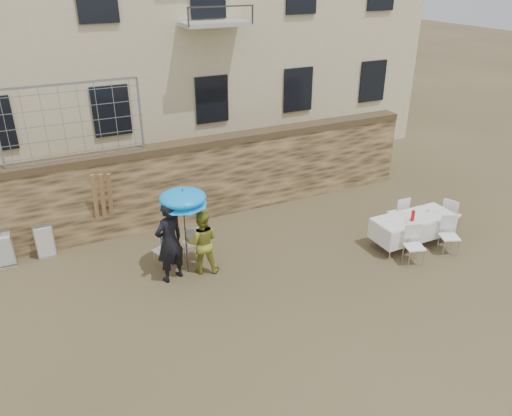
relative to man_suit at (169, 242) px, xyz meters
name	(u,v)px	position (x,y,z in m)	size (l,w,h in m)	color
ground	(285,317)	(1.65, -2.32, -0.96)	(80.00, 80.00, 0.00)	brown
stone_wall	(198,180)	(1.65, 2.68, 0.14)	(13.00, 0.50, 2.20)	brown
chain_link_fence	(72,123)	(-1.35, 2.68, 2.14)	(3.20, 0.06, 1.80)	gray
man_suit	(169,242)	(0.00, 0.00, 0.00)	(0.70, 0.46, 1.93)	black
woman_dress	(202,242)	(0.75, 0.00, -0.20)	(0.74, 0.58, 1.53)	gold
umbrella	(183,201)	(0.40, 0.10, 0.87)	(1.07, 1.07, 1.95)	#3F3F44
couple_chair_left	(164,249)	(0.00, 0.55, -0.48)	(0.48, 0.48, 0.96)	white
couple_chair_right	(193,242)	(0.70, 0.55, -0.48)	(0.48, 0.48, 0.96)	white
banquet_table	(414,218)	(5.94, -1.12, -0.23)	(2.10, 0.85, 0.78)	white
soda_bottle	(413,216)	(5.74, -1.27, -0.06)	(0.09, 0.09, 0.26)	red
table_chair_front_left	(415,246)	(5.34, -1.87, -0.48)	(0.48, 0.48, 0.96)	white
table_chair_front_right	(450,236)	(6.44, -1.87, -0.48)	(0.48, 0.48, 0.96)	white
table_chair_back	(398,213)	(6.14, -0.32, -0.48)	(0.48, 0.48, 0.96)	white
table_chair_side	(451,214)	(7.34, -1.02, -0.48)	(0.48, 0.48, 0.96)	white
chair_stack_left	(4,248)	(-3.36, 2.28, -0.50)	(0.46, 0.40, 0.92)	white
chair_stack_right	(45,239)	(-2.46, 2.28, -0.50)	(0.46, 0.32, 0.92)	white
wood_planks	(109,205)	(-0.86, 2.35, 0.04)	(0.70, 0.20, 2.00)	#A37749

